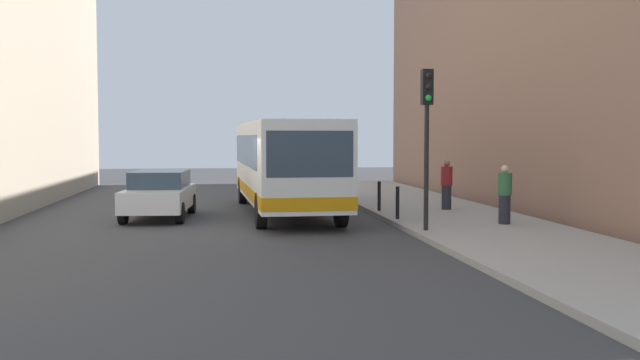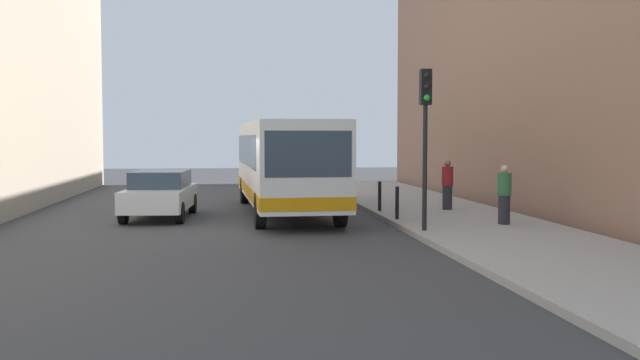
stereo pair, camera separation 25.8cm
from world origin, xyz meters
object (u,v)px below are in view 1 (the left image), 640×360
Objects in this scene: traffic_light at (427,118)px; pedestrian_near_signal at (505,195)px; bollard_near at (397,203)px; bollard_mid at (379,196)px; bus at (284,161)px; car_beside_bus at (160,193)px; pedestrian_mid_sidewalk at (447,185)px.

traffic_light reaches higher than pedestrian_near_signal.
bollard_near is 2.45m from bollard_mid.
bollard_mid is (3.00, -1.09, -1.10)m from bus.
traffic_light reaches higher than bollard_near.
pedestrian_mid_sidewalk is (9.27, 0.01, 0.18)m from car_beside_bus.
bollard_near is (-0.10, 2.61, -2.38)m from traffic_light.
traffic_light is at bearing -88.87° from bollard_mid.
bus reaches higher than bollard_near.
car_beside_bus is 1.10× the size of traffic_light.
pedestrian_mid_sidewalk is (2.29, 2.53, 0.34)m from bollard_near.
bollard_near is at bearing 52.05° from pedestrian_near_signal.
bollard_mid is at bearing -176.24° from car_beside_bus.
pedestrian_mid_sidewalk reaches higher than bollard_near.
car_beside_bus is 2.79× the size of pedestrian_near_signal.
pedestrian_near_signal is (5.63, -5.11, -0.77)m from bus.
bollard_mid is (6.98, -0.07, -0.16)m from car_beside_bus.
pedestrian_mid_sidewalk is (-0.33, 4.11, 0.01)m from pedestrian_near_signal.
pedestrian_mid_sidewalk is (5.29, -1.00, -0.76)m from bus.
bus reaches higher than bollard_mid.
pedestrian_near_signal is 0.99× the size of pedestrian_mid_sidewalk.
bollard_mid is at bearing 91.13° from traffic_light.
traffic_light is at bearing 148.41° from car_beside_bus.
traffic_light is at bearing -44.72° from pedestrian_mid_sidewalk.
bollard_near is at bearing -63.76° from pedestrian_mid_sidewalk.
pedestrian_near_signal is (2.52, 1.04, -2.05)m from traffic_light.
bus is at bearing -161.33° from car_beside_bus.
pedestrian_mid_sidewalk is at bearing 2.09° from bollard_mid.
bollard_near is (3.00, -3.54, -1.10)m from bus.
car_beside_bus reaches higher than bollard_mid.
bollard_near is 3.43m from pedestrian_mid_sidewalk.
pedestrian_near_signal is (2.62, -4.02, 0.33)m from bollard_mid.
traffic_light is 2.50× the size of pedestrian_mid_sidewalk.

